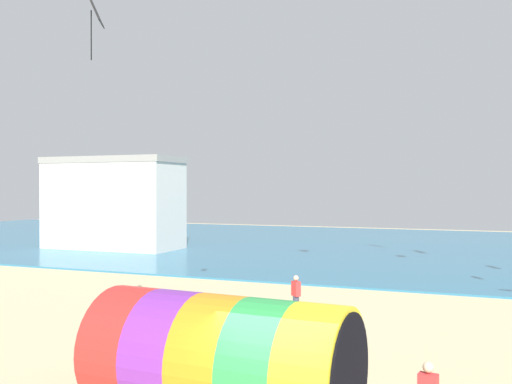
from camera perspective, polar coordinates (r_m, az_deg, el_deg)
The scene contains 5 objects.
sea at distance 47.78m, azimuth 17.34°, elevation -5.43°, with size 120.00×40.00×0.10m, color teal.
giant_inflatable_tube at distance 12.40m, azimuth -3.45°, elevation -16.37°, with size 5.72×3.02×2.67m.
kite_black_diamond at distance 16.08m, azimuth -16.16°, elevation 17.79°, with size 0.90×1.04×2.12m.
bystander_near_water at distance 22.30m, azimuth 4.02°, elevation -10.27°, with size 0.42×0.40×1.55m.
promenade_building at distance 46.63m, azimuth -14.08°, elevation -1.10°, with size 10.91×4.65×7.33m.
Camera 1 is at (3.59, -9.97, 4.93)m, focal length 40.00 mm.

